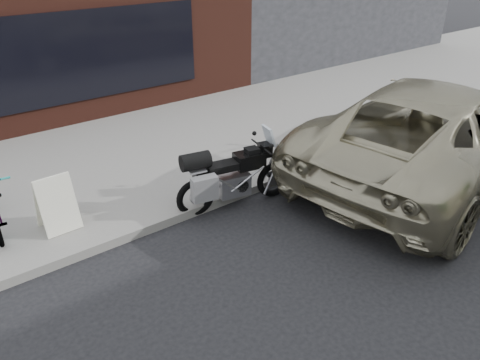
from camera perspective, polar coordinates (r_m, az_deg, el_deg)
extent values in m
cube|color=gray|center=(10.24, -13.84, 3.44)|extent=(44.00, 6.00, 0.15)
torus|color=black|center=(7.71, -5.45, -2.17)|extent=(0.67, 0.23, 0.66)
torus|color=black|center=(8.27, 4.15, 0.08)|extent=(0.67, 0.23, 0.66)
cube|color=#B7B7BC|center=(7.90, -0.81, -0.52)|extent=(0.59, 0.40, 0.38)
cube|color=black|center=(7.84, 1.13, 2.47)|extent=(0.55, 0.41, 0.26)
cube|color=black|center=(7.66, -2.16, 1.64)|extent=(0.59, 0.38, 0.12)
cube|color=black|center=(7.58, -4.53, 0.59)|extent=(0.33, 0.27, 0.14)
cube|color=black|center=(7.91, 3.05, 3.71)|extent=(0.22, 0.27, 0.22)
cube|color=silver|center=(7.85, 3.54, 5.44)|extent=(0.20, 0.32, 0.33)
cylinder|color=black|center=(7.85, 2.62, 4.08)|extent=(0.16, 0.68, 0.03)
cube|color=#B7B7BC|center=(7.48, -5.41, 1.35)|extent=(0.33, 0.34, 0.03)
cube|color=slate|center=(7.39, -4.33, -1.04)|extent=(0.44, 0.25, 0.39)
cylinder|color=black|center=(7.42, -5.46, 2.30)|extent=(0.52, 0.36, 0.28)
cylinder|color=#B7B7BC|center=(7.92, -3.87, -1.07)|extent=(0.55, 0.18, 0.19)
imported|color=tan|center=(9.53, 22.72, 5.67)|extent=(6.99, 4.07, 1.83)
cube|color=white|center=(7.48, -21.27, -2.90)|extent=(0.55, 0.28, 0.86)
cube|color=white|center=(7.68, -21.85, -2.20)|extent=(0.55, 0.28, 0.86)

